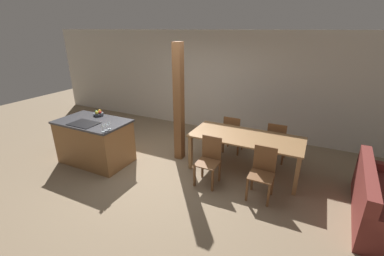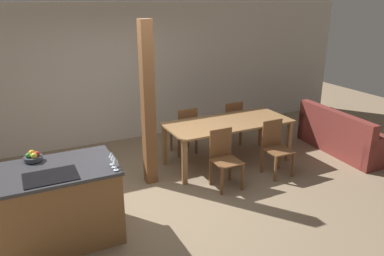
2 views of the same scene
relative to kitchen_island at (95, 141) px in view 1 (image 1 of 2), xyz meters
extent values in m
plane|color=#847056|center=(1.46, 0.32, -0.47)|extent=(16.00, 16.00, 0.00)
cube|color=beige|center=(1.46, 3.00, 0.88)|extent=(11.20, 0.08, 2.70)
cube|color=olive|center=(0.00, 0.00, -0.02)|extent=(1.45, 0.86, 0.90)
cube|color=#38383D|center=(0.00, 0.00, 0.45)|extent=(1.49, 0.90, 0.04)
cube|color=black|center=(0.00, -0.21, 0.47)|extent=(0.56, 0.40, 0.01)
cylinder|color=#383D47|center=(-0.13, 0.32, 0.50)|extent=(0.21, 0.21, 0.05)
sphere|color=red|center=(-0.08, 0.32, 0.55)|extent=(0.07, 0.07, 0.07)
sphere|color=gold|center=(-0.14, 0.36, 0.55)|extent=(0.08, 0.08, 0.08)
sphere|color=#3D8E38|center=(-0.18, 0.31, 0.55)|extent=(0.07, 0.07, 0.07)
sphere|color=yellow|center=(-0.12, 0.27, 0.55)|extent=(0.07, 0.07, 0.07)
cylinder|color=silver|center=(0.67, -0.38, 0.48)|extent=(0.06, 0.06, 0.00)
cylinder|color=silver|center=(0.67, -0.38, 0.53)|extent=(0.01, 0.01, 0.09)
cone|color=silver|center=(0.67, -0.38, 0.61)|extent=(0.07, 0.07, 0.06)
cylinder|color=silver|center=(0.67, -0.29, 0.48)|extent=(0.06, 0.06, 0.00)
cylinder|color=silver|center=(0.67, -0.29, 0.53)|extent=(0.01, 0.01, 0.09)
cone|color=silver|center=(0.67, -0.29, 0.61)|extent=(0.07, 0.07, 0.06)
cylinder|color=silver|center=(0.67, -0.21, 0.48)|extent=(0.06, 0.06, 0.00)
cylinder|color=silver|center=(0.67, -0.21, 0.53)|extent=(0.01, 0.01, 0.09)
cone|color=silver|center=(0.67, -0.21, 0.61)|extent=(0.07, 0.07, 0.06)
cube|color=olive|center=(2.99, 1.02, 0.28)|extent=(2.16, 0.94, 0.03)
cube|color=olive|center=(1.98, 0.62, -0.10)|extent=(0.07, 0.07, 0.73)
cube|color=olive|center=(4.01, 0.62, -0.10)|extent=(0.07, 0.07, 0.73)
cube|color=olive|center=(1.98, 1.43, -0.10)|extent=(0.07, 0.07, 0.73)
cube|color=olive|center=(4.01, 1.43, -0.10)|extent=(0.07, 0.07, 0.73)
cube|color=brown|center=(2.51, 0.25, -0.04)|extent=(0.40, 0.40, 0.02)
cube|color=brown|center=(2.51, 0.44, 0.20)|extent=(0.38, 0.02, 0.45)
cube|color=brown|center=(2.33, 0.07, -0.26)|extent=(0.04, 0.04, 0.42)
cube|color=brown|center=(2.69, 0.07, -0.26)|extent=(0.04, 0.04, 0.42)
cube|color=brown|center=(2.33, 0.43, -0.26)|extent=(0.04, 0.04, 0.42)
cube|color=brown|center=(2.69, 0.43, -0.26)|extent=(0.04, 0.04, 0.42)
cube|color=brown|center=(3.48, 0.25, -0.04)|extent=(0.40, 0.40, 0.02)
cube|color=brown|center=(3.48, 0.44, 0.20)|extent=(0.38, 0.02, 0.45)
cube|color=brown|center=(3.30, 0.07, -0.26)|extent=(0.04, 0.04, 0.42)
cube|color=brown|center=(3.66, 0.07, -0.26)|extent=(0.04, 0.04, 0.42)
cube|color=brown|center=(3.30, 0.43, -0.26)|extent=(0.04, 0.04, 0.42)
cube|color=brown|center=(3.66, 0.43, -0.26)|extent=(0.04, 0.04, 0.42)
cube|color=brown|center=(2.51, 1.80, -0.04)|extent=(0.40, 0.40, 0.02)
cube|color=brown|center=(2.51, 1.61, 0.20)|extent=(0.38, 0.02, 0.45)
cube|color=brown|center=(2.69, 1.97, -0.26)|extent=(0.04, 0.04, 0.42)
cube|color=brown|center=(2.33, 1.97, -0.26)|extent=(0.04, 0.04, 0.42)
cube|color=brown|center=(2.69, 1.62, -0.26)|extent=(0.04, 0.04, 0.42)
cube|color=brown|center=(2.33, 1.62, -0.26)|extent=(0.04, 0.04, 0.42)
cube|color=brown|center=(3.48, 1.80, -0.04)|extent=(0.40, 0.40, 0.02)
cube|color=brown|center=(3.48, 1.61, 0.20)|extent=(0.38, 0.02, 0.45)
cube|color=brown|center=(3.66, 1.97, -0.26)|extent=(0.04, 0.04, 0.42)
cube|color=brown|center=(3.30, 1.97, -0.26)|extent=(0.04, 0.04, 0.42)
cube|color=brown|center=(3.66, 1.62, -0.26)|extent=(0.04, 0.04, 0.42)
cube|color=brown|center=(3.30, 1.62, -0.26)|extent=(0.04, 0.04, 0.42)
cube|color=maroon|center=(4.97, 0.52, 0.16)|extent=(0.27, 1.82, 0.38)
cube|color=maroon|center=(5.34, 1.33, -0.18)|extent=(0.81, 0.19, 0.58)
cube|color=brown|center=(1.54, 0.95, 0.77)|extent=(0.18, 0.18, 2.49)
camera|label=1|loc=(4.08, -3.57, 2.26)|focal=24.00mm
camera|label=2|loc=(-0.23, -4.14, 2.30)|focal=35.00mm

